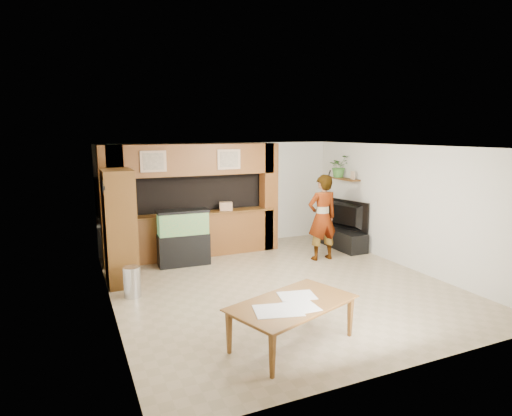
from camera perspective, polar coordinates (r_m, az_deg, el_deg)
name	(u,v)px	position (r m, az deg, el deg)	size (l,w,h in m)	color
floor	(279,285)	(8.26, 3.07, -10.17)	(6.50, 6.50, 0.00)	#9D896D
ceiling	(280,147)	(7.76, 3.25, 8.17)	(6.50, 6.50, 0.00)	white
wall_back	(221,195)	(10.86, -4.67, 1.79)	(6.00, 6.00, 0.00)	beige
wall_left	(109,233)	(7.09, -19.02, -3.16)	(6.50, 6.50, 0.00)	beige
wall_right	(405,206)	(9.63, 19.27, 0.20)	(6.50, 6.50, 0.00)	beige
partition	(191,200)	(10.00, -8.64, 1.07)	(4.20, 0.99, 2.60)	brown
wall_clock	(103,187)	(7.97, -19.67, 2.60)	(0.05, 0.25, 0.25)	black
wall_shelf	(346,179)	(10.97, 11.85, 3.80)	(0.25, 0.90, 0.04)	brown
pantry_cabinet	(120,227)	(8.45, -17.73, -2.47)	(0.55, 0.89, 2.18)	brown
trash_can	(132,282)	(7.89, -16.20, -9.44)	(0.30, 0.30, 0.55)	#B2B2B7
aquarium	(183,238)	(9.39, -9.65, -4.00)	(1.10, 0.41, 1.22)	black
tv_stand	(343,239)	(10.91, 11.50, -4.06)	(0.51, 1.39, 0.46)	black
television	(344,215)	(10.78, 11.61, -0.96)	(1.28, 0.17, 0.74)	black
photo_frame	(353,175)	(10.73, 12.78, 4.26)	(0.03, 0.15, 0.20)	tan
potted_plant	(339,166)	(11.14, 10.99, 5.49)	(0.51, 0.44, 0.57)	#386E2C
person	(322,217)	(9.71, 8.82, -1.26)	(0.71, 0.46, 1.94)	#A07A57
microphone	(329,173)	(9.46, 9.77, 4.58)	(0.03, 0.03, 0.15)	black
dining_table	(294,324)	(5.99, 5.08, -15.17)	(1.73, 0.96, 0.61)	brown
newspaper_a	(278,310)	(5.61, 2.96, -13.48)	(0.60, 0.44, 0.01)	silver
newspaper_b	(295,308)	(5.71, 5.26, -13.08)	(0.57, 0.42, 0.01)	silver
newspaper_c	(297,296)	(6.09, 5.46, -11.56)	(0.50, 0.36, 0.01)	silver
counter_box	(226,206)	(10.08, -4.04, 0.23)	(0.30, 0.20, 0.20)	#A97D5B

